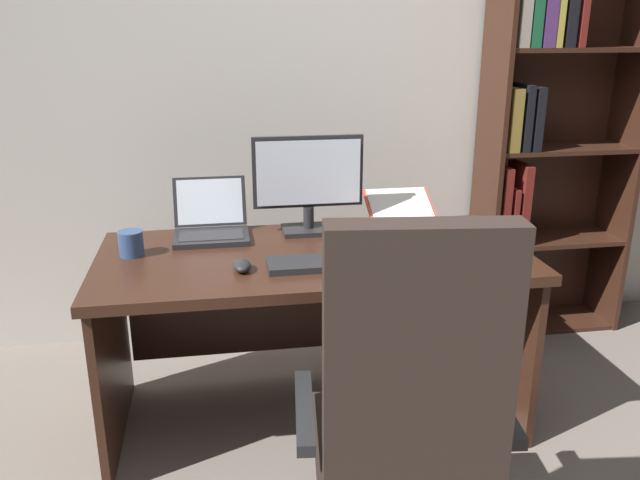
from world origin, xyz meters
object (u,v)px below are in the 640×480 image
Objects in this scene: desk at (310,291)px; laptop at (211,225)px; open_binder at (444,261)px; coffee_mug at (131,243)px; notepad at (364,251)px; bookshelf at (542,147)px; reading_stand_with_book at (401,209)px; keyboard at (325,263)px; office_chair at (406,437)px; computer_mouse at (242,266)px; monitor at (308,185)px; pen at (369,248)px.

desk is 0.49m from laptop.
open_binder is 5.23× the size of coffee_mug.
laptop is at bearing 152.94° from notepad.
notepad is at bearing -146.44° from bookshelf.
desk is 5.59× the size of reading_stand_with_book.
keyboard is at bearing -18.13° from coffee_mug.
office_chair is 3.85× the size of reading_stand_with_book.
notepad is at bearing 35.64° from keyboard.
office_chair is 2.69× the size of keyboard.
notepad is at bearing 14.68° from computer_mouse.
laptop is (-0.39, 0.19, 0.25)m from desk.
open_binder is (0.32, 0.64, 0.26)m from office_chair.
laptop reaches higher than open_binder.
laptop is at bearing 104.17° from computer_mouse.
coffee_mug is at bearing -147.73° from laptop.
reading_stand_with_book reaches higher than computer_mouse.
keyboard is at bearing -146.15° from bookshelf.
reading_stand_with_book reaches higher than open_binder.
bookshelf reaches higher than monitor.
office_chair is at bearing -94.49° from notepad.
desk is 3.26× the size of open_binder.
office_chair is at bearing -65.22° from laptop.
desk is 17.04× the size of coffee_mug.
keyboard is 0.83× the size of open_binder.
coffee_mug reaches higher than computer_mouse.
notepad is at bearing -59.35° from monitor.
office_chair reaches higher than keyboard.
computer_mouse is 0.47m from coffee_mug.
notepad is (0.58, -0.30, -0.04)m from laptop.
keyboard is at bearing 105.43° from office_chair.
laptop is 0.67m from pen.
monitor is at bearing 120.65° from notepad.
desk is 0.30m from notepad.
office_chair is at bearing -133.87° from open_binder.
reading_stand_with_book is (0.82, 0.05, 0.02)m from laptop.
laptop is at bearing -165.77° from bookshelf.
coffee_mug reaches higher than pen.
monitor is 0.54m from computer_mouse.
bookshelf is at bearing 18.73° from monitor.
office_chair is 0.86m from pen.
laptop is 0.58m from keyboard.
open_binder is at bearing -35.84° from pen.
pen is 0.90m from coffee_mug.
monitor is at bearing 54.14° from computer_mouse.
laptop reaches higher than desk.
monitor is at bearing 83.68° from desk.
bookshelf reaches higher than reading_stand_with_book.
open_binder is at bearing -3.90° from computer_mouse.
pen is (0.19, 0.12, 0.00)m from keyboard.
pen is (0.21, -0.11, 0.21)m from desk.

